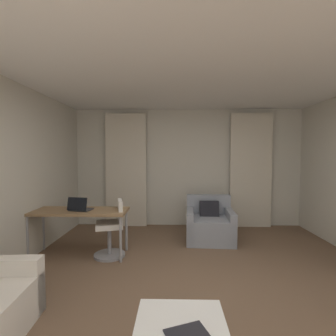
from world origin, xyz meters
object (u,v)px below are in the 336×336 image
desk (79,214)px  magazine_open (187,335)px  armchair (210,225)px  desk_chair (112,231)px  laptop (80,208)px

desk → magazine_open: size_ratio=4.48×
armchair → desk_chair: (-1.63, -0.79, 0.11)m
armchair → laptop: (-2.12, -0.83, 0.49)m
desk → laptop: bearing=-58.4°
laptop → magazine_open: size_ratio=1.08×
desk → magazine_open: bearing=-55.0°
laptop → desk_chair: bearing=3.6°
laptop → desk: bearing=121.6°
desk_chair → armchair: bearing=25.9°
desk_chair → magazine_open: (1.06, -2.24, -0.01)m
armchair → magazine_open: armchair is taller
desk_chair → laptop: laptop is taller
armchair → desk_chair: 1.82m
magazine_open → laptop: bearing=125.0°
armchair → laptop: size_ratio=2.48×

